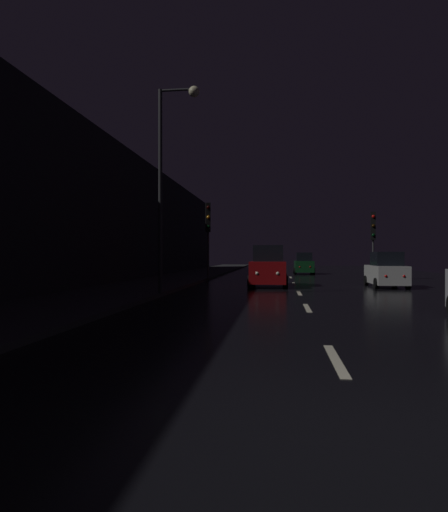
{
  "coord_description": "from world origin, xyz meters",
  "views": [
    {
      "loc": [
        -0.91,
        -4.11,
        1.68
      ],
      "look_at": [
        -3.45,
        16.1,
        1.64
      ],
      "focal_mm": 30.47,
      "sensor_mm": 36.0,
      "label": 1
    }
  ],
  "objects_px": {
    "car_distant_taillights": "(304,264)",
    "traffic_light_far_right": "(373,231)",
    "traffic_light_far_left": "(208,224)",
    "car_parked_right_far": "(386,271)",
    "streetlamp_overhead": "(170,161)",
    "car_approaching_headlights": "(268,268)"
  },
  "relations": [
    {
      "from": "car_approaching_headlights",
      "to": "car_distant_taillights",
      "type": "xyz_separation_m",
      "value": [
        2.77,
        15.61,
        -0.14
      ]
    },
    {
      "from": "traffic_light_far_right",
      "to": "car_approaching_headlights",
      "type": "distance_m",
      "value": 10.14
    },
    {
      "from": "car_approaching_headlights",
      "to": "car_distant_taillights",
      "type": "distance_m",
      "value": 15.85
    },
    {
      "from": "traffic_light_far_right",
      "to": "traffic_light_far_left",
      "type": "xyz_separation_m",
      "value": [
        -10.97,
        -2.51,
        0.39
      ]
    },
    {
      "from": "car_parked_right_far",
      "to": "traffic_light_far_left",
      "type": "bearing_deg",
      "value": 66.54
    },
    {
      "from": "car_distant_taillights",
      "to": "traffic_light_far_right",
      "type": "bearing_deg",
      "value": -154.14
    },
    {
      "from": "streetlamp_overhead",
      "to": "car_parked_right_far",
      "type": "height_order",
      "value": "streetlamp_overhead"
    },
    {
      "from": "traffic_light_far_right",
      "to": "car_approaching_headlights",
      "type": "relative_size",
      "value": 1.06
    },
    {
      "from": "car_approaching_headlights",
      "to": "car_parked_right_far",
      "type": "relative_size",
      "value": 1.19
    },
    {
      "from": "traffic_light_far_right",
      "to": "traffic_light_far_left",
      "type": "height_order",
      "value": "traffic_light_far_left"
    },
    {
      "from": "traffic_light_far_left",
      "to": "car_parked_right_far",
      "type": "bearing_deg",
      "value": 52.26
    },
    {
      "from": "traffic_light_far_left",
      "to": "car_parked_right_far",
      "type": "xyz_separation_m",
      "value": [
        10.17,
        -4.41,
        -2.88
      ]
    },
    {
      "from": "traffic_light_far_right",
      "to": "streetlamp_overhead",
      "type": "height_order",
      "value": "streetlamp_overhead"
    },
    {
      "from": "traffic_light_far_right",
      "to": "car_distant_taillights",
      "type": "bearing_deg",
      "value": -147.52
    },
    {
      "from": "traffic_light_far_left",
      "to": "car_parked_right_far",
      "type": "distance_m",
      "value": 11.45
    },
    {
      "from": "traffic_light_far_right",
      "to": "car_distant_taillights",
      "type": "relative_size",
      "value": 1.22
    },
    {
      "from": "traffic_light_far_left",
      "to": "car_approaching_headlights",
      "type": "height_order",
      "value": "traffic_light_far_left"
    },
    {
      "from": "car_parked_right_far",
      "to": "car_approaching_headlights",
      "type": "bearing_deg",
      "value": 90.91
    },
    {
      "from": "car_parked_right_far",
      "to": "car_distant_taillights",
      "type": "xyz_separation_m",
      "value": [
        -3.36,
        15.51,
        0.03
      ]
    },
    {
      "from": "traffic_light_far_left",
      "to": "streetlamp_overhead",
      "type": "height_order",
      "value": "streetlamp_overhead"
    },
    {
      "from": "streetlamp_overhead",
      "to": "car_approaching_headlights",
      "type": "bearing_deg",
      "value": 58.72
    },
    {
      "from": "traffic_light_far_left",
      "to": "car_distant_taillights",
      "type": "bearing_deg",
      "value": 134.2
    }
  ]
}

